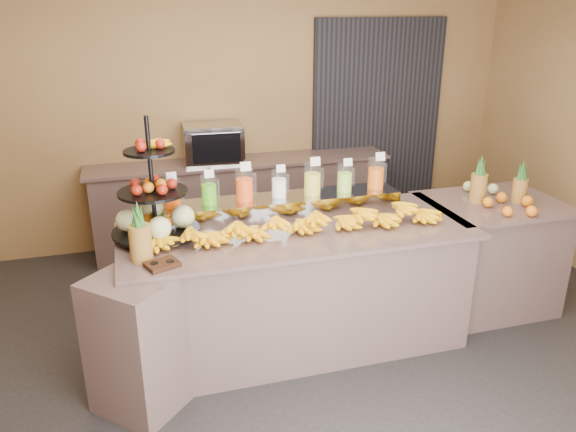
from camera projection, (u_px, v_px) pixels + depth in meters
name	position (u px, v px, depth m)	size (l,w,h in m)	color
ground	(309.00, 363.00, 4.05)	(6.00, 6.00, 0.00)	black
room_envelope	(303.00, 84.00, 4.14)	(6.04, 5.02, 2.82)	olive
buffet_counter	(283.00, 291.00, 4.09)	(2.75, 1.25, 0.93)	gray
right_counter	(487.00, 254.00, 4.69)	(1.08, 0.88, 0.93)	gray
back_ledge	(242.00, 203.00, 5.91)	(3.10, 0.55, 0.93)	gray
pitcher_tray	(279.00, 207.00, 4.20)	(1.85, 0.30, 0.15)	gray
juice_pitcher_orange_a	(172.00, 194.00, 3.94)	(0.12, 0.12, 0.28)	silver
juice_pitcher_green	(209.00, 191.00, 4.01)	(0.12, 0.12, 0.28)	silver
juice_pitcher_orange_b	(244.00, 186.00, 4.07)	(0.13, 0.14, 0.32)	silver
juice_pitcher_milk	(279.00, 185.00, 4.14)	(0.11, 0.12, 0.27)	silver
juice_pitcher_lemon	(312.00, 181.00, 4.21)	(0.13, 0.13, 0.31)	silver
juice_pitcher_lime	(345.00, 179.00, 4.28)	(0.12, 0.12, 0.28)	silver
juice_pitcher_orange_c	(376.00, 175.00, 4.34)	(0.13, 0.13, 0.31)	silver
banana_heap	(299.00, 220.00, 3.91)	(2.16, 0.20, 0.18)	#EBB30B
fruit_stand	(160.00, 207.00, 3.79)	(0.61, 0.61, 0.83)	black
condiment_caddy	(162.00, 264.00, 3.41)	(0.19, 0.14, 0.03)	black
pineapple_left_a	(140.00, 239.00, 3.44)	(0.14, 0.14, 0.39)	brown
pineapple_left_b	(159.00, 202.00, 4.10)	(0.12, 0.12, 0.38)	brown
right_fruit_pile	(504.00, 197.00, 4.41)	(0.44, 0.42, 0.23)	brown
oven_warmer	(213.00, 143.00, 5.60)	(0.58, 0.40, 0.39)	gray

